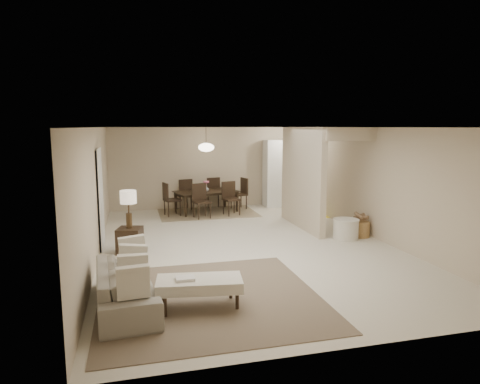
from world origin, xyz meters
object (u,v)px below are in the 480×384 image
object	(u,v)px
sofa	(126,287)
ottoman_bench	(199,284)
wicker_basket	(360,229)
round_pouf	(346,229)
dining_table	(207,202)
pantry_cabinet	(283,173)
side_table	(130,240)

from	to	relation	value
sofa	ottoman_bench	world-z (taller)	sofa
wicker_basket	round_pouf	bearing A→B (deg)	-166.90
round_pouf	dining_table	world-z (taller)	dining_table
round_pouf	dining_table	distance (m)	4.54
round_pouf	dining_table	size ratio (longest dim) A/B	0.32
pantry_cabinet	side_table	size ratio (longest dim) A/B	4.14
side_table	round_pouf	world-z (taller)	side_table
sofa	wicker_basket	distance (m)	5.84
pantry_cabinet	side_table	world-z (taller)	pantry_cabinet
pantry_cabinet	ottoman_bench	xyz separation A→B (m)	(-3.81, -7.11, -0.71)
pantry_cabinet	ottoman_bench	distance (m)	8.10
sofa	ottoman_bench	bearing A→B (deg)	-110.97
ottoman_bench	side_table	size ratio (longest dim) A/B	2.46
pantry_cabinet	dining_table	world-z (taller)	pantry_cabinet
sofa	side_table	bearing A→B (deg)	-5.19
dining_table	side_table	bearing A→B (deg)	-134.83
ottoman_bench	round_pouf	xyz separation A→B (m)	(3.78, 2.86, -0.11)
sofa	wicker_basket	size ratio (longest dim) A/B	4.76
ottoman_bench	round_pouf	distance (m)	4.74
pantry_cabinet	dining_table	xyz separation A→B (m)	(-2.54, -0.46, -0.73)
wicker_basket	dining_table	size ratio (longest dim) A/B	0.23
ottoman_bench	dining_table	xyz separation A→B (m)	(1.27, 6.65, -0.02)
dining_table	pantry_cabinet	bearing A→B (deg)	-3.38
ottoman_bench	dining_table	world-z (taller)	dining_table
pantry_cabinet	round_pouf	bearing A→B (deg)	-90.40
side_table	round_pouf	xyz separation A→B (m)	(4.72, -0.12, -0.03)
pantry_cabinet	wicker_basket	bearing A→B (deg)	-84.49
ottoman_bench	wicker_basket	size ratio (longest dim) A/B	3.01
side_table	ottoman_bench	bearing A→B (deg)	-72.50
sofa	pantry_cabinet	bearing A→B (deg)	-39.29
pantry_cabinet	round_pouf	xyz separation A→B (m)	(-0.03, -4.25, -0.82)
pantry_cabinet	side_table	bearing A→B (deg)	-138.99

